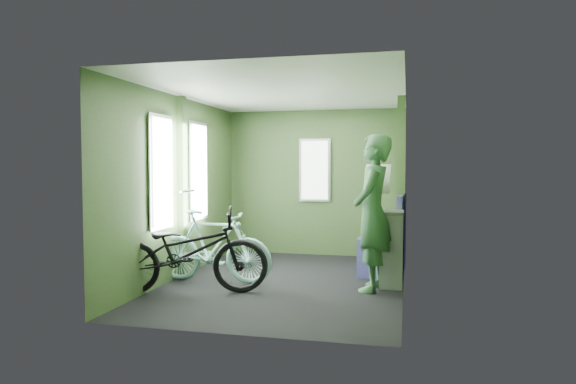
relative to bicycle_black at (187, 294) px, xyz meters
name	(u,v)px	position (x,y,z in m)	size (l,w,h in m)	color
room	(284,165)	(0.90, 0.86, 1.44)	(4.00, 4.02, 2.31)	black
bicycle_black	(187,294)	(0.00, 0.00, 0.00)	(0.63, 1.80, 0.95)	black
bicycle_mint	(213,283)	(0.08, 0.57, 0.00)	(0.42, 1.48, 0.89)	#87C4B9
passenger	(373,213)	(1.99, 0.64, 0.89)	(0.50, 0.74, 1.78)	#34603B
waste_box	(392,249)	(2.20, 0.88, 0.45)	(0.26, 0.37, 0.89)	slate
bench_seat	(385,249)	(2.09, 1.69, 0.31)	(0.60, 1.02, 1.05)	navy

